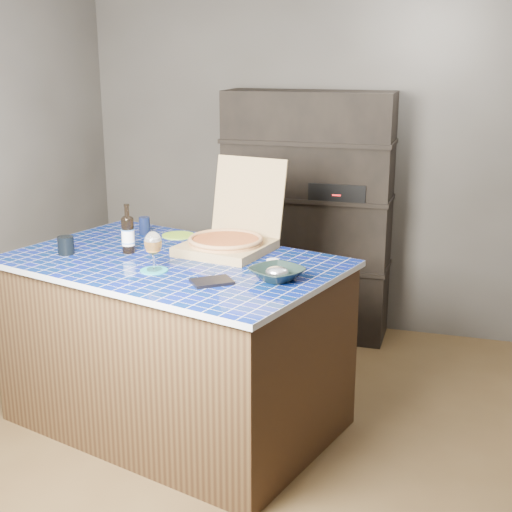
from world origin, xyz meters
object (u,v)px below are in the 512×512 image
(wine_glass, at_px, (153,244))
(bowl, at_px, (277,274))
(kitchen_island, at_px, (175,343))
(dvd_case, at_px, (212,282))
(pizza_box, at_px, (228,239))
(mead_bottle, at_px, (128,234))

(wine_glass, xyz_separation_m, bowl, (0.65, 0.04, -0.11))
(kitchen_island, height_order, dvd_case, dvd_case)
(pizza_box, distance_m, bowl, 0.59)
(mead_bottle, bearing_deg, bowl, -14.26)
(kitchen_island, relative_size, pizza_box, 3.19)
(kitchen_island, relative_size, wine_glass, 9.86)
(mead_bottle, relative_size, bowl, 1.10)
(kitchen_island, bearing_deg, dvd_case, -26.32)
(kitchen_island, distance_m, dvd_case, 0.68)
(kitchen_island, relative_size, mead_bottle, 7.22)
(kitchen_island, distance_m, pizza_box, 0.66)
(pizza_box, height_order, dvd_case, pizza_box)
(kitchen_island, height_order, pizza_box, pizza_box)
(kitchen_island, xyz_separation_m, dvd_case, (0.34, -0.31, 0.49))
(dvd_case, relative_size, bowl, 0.77)
(pizza_box, xyz_separation_m, bowl, (0.40, -0.43, -0.04))
(kitchen_island, height_order, mead_bottle, mead_bottle)
(pizza_box, bearing_deg, kitchen_island, -120.77)
(kitchen_island, distance_m, bowl, 0.84)
(mead_bottle, bearing_deg, dvd_case, -30.71)
(pizza_box, height_order, wine_glass, pizza_box)
(kitchen_island, bearing_deg, wine_glass, -76.56)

